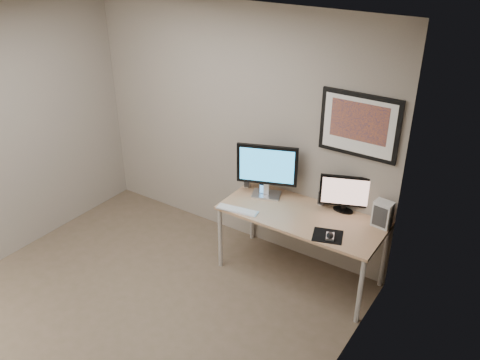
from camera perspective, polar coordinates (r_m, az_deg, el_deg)
The scene contains 13 objects.
floor at distance 5.00m, azimuth -11.65°, elevation -14.45°, with size 3.60×3.60×0.00m, color brown.
room at distance 4.39m, azimuth -9.61°, elevation 4.98°, with size 3.60×3.60×3.60m.
desk at distance 5.00m, azimuth 6.93°, elevation -4.52°, with size 1.60×0.70×0.73m.
framed_art at distance 4.72m, azimuth 13.24°, elevation 5.99°, with size 0.75×0.04×0.60m.
monitor_large at distance 5.11m, azimuth 3.04°, elevation 1.28°, with size 0.59×0.29×0.56m.
monitor_tv at distance 4.98m, azimuth 11.69°, elevation -1.41°, with size 0.46×0.21×0.38m.
speaker_left at distance 5.38m, azimuth 0.81°, elevation 0.12°, with size 0.07×0.07×0.18m, color silver.
speaker_right at distance 5.12m, azimuth 9.14°, elevation -1.89°, with size 0.07×0.07×0.17m, color silver.
phone_dock at distance 5.23m, azimuth 2.49°, elevation -1.07°, with size 0.06×0.06×0.13m, color black.
keyboard at distance 4.99m, azimuth -0.32°, elevation -3.37°, with size 0.42×0.11×0.01m, color silver.
mousepad at distance 4.68m, azimuth 9.82°, elevation -6.19°, with size 0.27×0.24×0.00m, color black.
mouse at distance 4.65m, azimuth 10.08°, elevation -6.17°, with size 0.07×0.12×0.04m, color black.
fan_unit at distance 4.87m, azimuth 15.72°, elevation -3.70°, with size 0.17×0.12×0.26m, color silver.
Camera 1 is at (2.81, -2.48, 3.31)m, focal length 38.00 mm.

